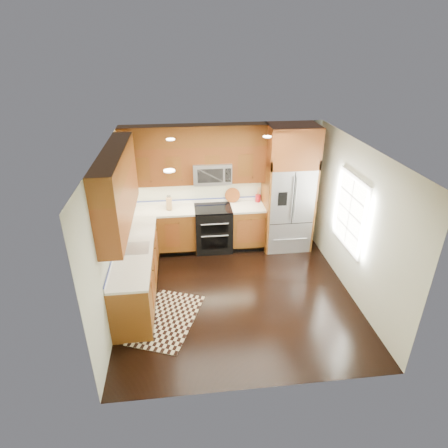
{
  "coord_description": "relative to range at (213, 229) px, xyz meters",
  "views": [
    {
      "loc": [
        -0.84,
        -5.3,
        4.08
      ],
      "look_at": [
        -0.15,
        0.6,
        1.1
      ],
      "focal_mm": 30.0,
      "sensor_mm": 36.0,
      "label": 1
    }
  ],
  "objects": [
    {
      "name": "wall_right",
      "position": [
        2.25,
        -1.67,
        0.83
      ],
      "size": [
        0.02,
        4.0,
        2.6
      ],
      "primitive_type": "cube",
      "color": "silver",
      "rests_on": "ground"
    },
    {
      "name": "cutting_board",
      "position": [
        0.44,
        0.27,
        0.48
      ],
      "size": [
        0.37,
        0.37,
        0.02
      ],
      "primitive_type": "cylinder",
      "rotation": [
        0.0,
        0.0,
        -0.18
      ],
      "color": "brown",
      "rests_on": "countertop"
    },
    {
      "name": "window",
      "position": [
        2.23,
        -1.47,
        0.93
      ],
      "size": [
        0.04,
        1.1,
        1.3
      ],
      "color": "white",
      "rests_on": "ground"
    },
    {
      "name": "rug",
      "position": [
        -0.95,
        -2.19,
        -0.46
      ],
      "size": [
        1.28,
        1.61,
        0.01
      ],
      "primitive_type": "cube",
      "rotation": [
        0.0,
        0.0,
        -0.36
      ],
      "color": "black",
      "rests_on": "ground"
    },
    {
      "name": "wall_left",
      "position": [
        -1.75,
        -1.67,
        0.83
      ],
      "size": [
        0.02,
        4.0,
        2.6
      ],
      "primitive_type": "cube",
      "color": "silver",
      "rests_on": "ground"
    },
    {
      "name": "refrigerator",
      "position": [
        1.55,
        -0.04,
        0.83
      ],
      "size": [
        0.98,
        0.75,
        2.6
      ],
      "color": "#B2B2B7",
      "rests_on": "ground"
    },
    {
      "name": "base_cabinets",
      "position": [
        -0.98,
        -0.77,
        -0.02
      ],
      "size": [
        2.85,
        3.0,
        0.9
      ],
      "color": "brown",
      "rests_on": "ground"
    },
    {
      "name": "wall_back",
      "position": [
        0.25,
        0.33,
        0.83
      ],
      "size": [
        4.0,
        0.02,
        2.6
      ],
      "primitive_type": "cube",
      "color": "silver",
      "rests_on": "ground"
    },
    {
      "name": "range",
      "position": [
        0.0,
        0.0,
        0.0
      ],
      "size": [
        0.76,
        0.67,
        0.95
      ],
      "color": "black",
      "rests_on": "ground"
    },
    {
      "name": "sink_faucet",
      "position": [
        -1.48,
        -1.44,
        0.52
      ],
      "size": [
        0.54,
        0.44,
        0.37
      ],
      "color": "#B2B2B7",
      "rests_on": "countertop"
    },
    {
      "name": "upper_cabinets",
      "position": [
        -0.9,
        -0.58,
        1.56
      ],
      "size": [
        2.85,
        3.0,
        1.15
      ],
      "color": "brown",
      "rests_on": "ground"
    },
    {
      "name": "knife_block",
      "position": [
        -0.89,
        0.07,
        0.59
      ],
      "size": [
        0.11,
        0.15,
        0.3
      ],
      "color": "tan",
      "rests_on": "countertop"
    },
    {
      "name": "countertop",
      "position": [
        -0.84,
        -0.65,
        0.45
      ],
      "size": [
        2.86,
        3.01,
        0.04
      ],
      "color": "white",
      "rests_on": "base_cabinets"
    },
    {
      "name": "utensil_crock",
      "position": [
        0.98,
        0.23,
        0.58
      ],
      "size": [
        0.15,
        0.15,
        0.32
      ],
      "color": "maroon",
      "rests_on": "countertop"
    },
    {
      "name": "ground",
      "position": [
        0.25,
        -1.67,
        -0.47
      ],
      "size": [
        4.0,
        4.0,
        0.0
      ],
      "primitive_type": "plane",
      "color": "black",
      "rests_on": "ground"
    },
    {
      "name": "microwave",
      "position": [
        -0.0,
        0.13,
        1.19
      ],
      "size": [
        0.76,
        0.4,
        0.42
      ],
      "color": "#B2B2B7",
      "rests_on": "ground"
    }
  ]
}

